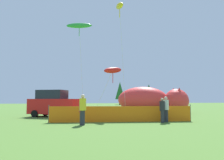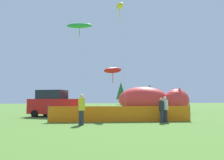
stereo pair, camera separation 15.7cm
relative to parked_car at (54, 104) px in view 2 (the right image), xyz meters
The scene contains 14 objects.
ground_plane 5.34m from the parked_car, 22.97° to the right, with size 120.00×120.00×0.00m, color #4C752D.
parked_car is the anchor object (origin of this frame).
folding_chair 9.68m from the parked_car, 23.31° to the right, with size 0.64×0.64×0.88m.
inflatable_cat 11.12m from the parked_car, 19.53° to the left, with size 7.73×6.17×2.93m.
safety_fence 7.17m from the parked_car, 49.68° to the right, with size 9.52×1.22×1.15m.
spectator_in_white_shirt 9.68m from the parked_car, 39.26° to the right, with size 0.37×0.37×1.69m.
spectator_in_yellow_shirt 6.95m from the parked_car, 74.04° to the right, with size 0.39×0.39×1.80m.
spectator_in_red_shirt 6.81m from the parked_car, 74.01° to the right, with size 0.35×0.35×1.59m.
spectator_in_black_shirt 9.58m from the parked_car, 42.47° to the right, with size 0.35×0.35×1.60m.
kite_yellow_hero 12.59m from the parked_car, 20.70° to the left, with size 1.60×3.39×12.29m.
kite_red_lizard 6.86m from the parked_car, 18.44° to the left, with size 2.71×2.74×4.93m.
kite_green_fish 11.31m from the parked_car, 67.50° to the left, with size 3.10×1.34×10.72m.
horizon_tree_east 40.46m from the parked_car, 67.02° to the left, with size 2.58×2.58×6.15m.
horizon_tree_west 44.69m from the parked_car, 57.17° to the left, with size 2.37×2.37×5.65m.
Camera 2 is at (-3.90, -17.62, 1.52)m, focal length 35.00 mm.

